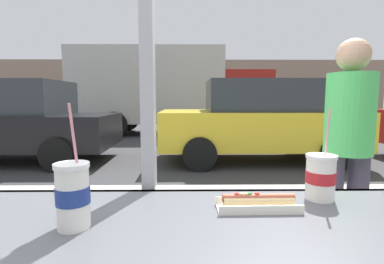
{
  "coord_description": "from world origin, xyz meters",
  "views": [
    {
      "loc": [
        0.15,
        -1.03,
        1.34
      ],
      "look_at": [
        0.19,
        1.81,
        1.01
      ],
      "focal_mm": 27.11,
      "sensor_mm": 36.0,
      "label": 1
    }
  ],
  "objects": [
    {
      "name": "soda_cup_right",
      "position": [
        -0.15,
        -0.28,
        1.09
      ],
      "size": [
        0.09,
        0.09,
        0.33
      ],
      "color": "silver",
      "rests_on": "window_counter"
    },
    {
      "name": "hotdog_tray_near",
      "position": [
        0.37,
        -0.16,
        1.02
      ],
      "size": [
        0.26,
        0.09,
        0.05
      ],
      "color": "silver",
      "rests_on": "window_counter"
    },
    {
      "name": "box_truck",
      "position": [
        -0.68,
        10.1,
        1.71
      ],
      "size": [
        7.28,
        2.44,
        3.17
      ],
      "color": "beige",
      "rests_on": "ground"
    },
    {
      "name": "building_facade_far",
      "position": [
        0.0,
        20.07,
        2.02
      ],
      "size": [
        28.0,
        1.2,
        4.04
      ],
      "primitive_type": "cube",
      "color": "gray",
      "rests_on": "ground"
    },
    {
      "name": "sidewalk_strip",
      "position": [
        0.0,
        1.6,
        0.06
      ],
      "size": [
        16.0,
        2.8,
        0.12
      ],
      "primitive_type": "cube",
      "color": "#B2ADA3",
      "rests_on": "ground"
    },
    {
      "name": "parked_car_yellow",
      "position": [
        1.63,
        5.15,
        0.88
      ],
      "size": [
        4.11,
        1.98,
        1.72
      ],
      "color": "gold",
      "rests_on": "ground"
    },
    {
      "name": "ground_plane",
      "position": [
        0.0,
        8.0,
        0.0
      ],
      "size": [
        60.0,
        60.0,
        0.0
      ],
      "primitive_type": "plane",
      "color": "#38383A"
    },
    {
      "name": "pedestrian",
      "position": [
        1.27,
        0.96,
        1.05
      ],
      "size": [
        0.32,
        0.32,
        1.63
      ],
      "color": "#41394C",
      "rests_on": "sidewalk_strip"
    },
    {
      "name": "soda_cup_left",
      "position": [
        0.6,
        -0.07,
        1.08
      ],
      "size": [
        0.1,
        0.1,
        0.31
      ],
      "color": "silver",
      "rests_on": "window_counter"
    },
    {
      "name": "parked_car_black",
      "position": [
        -3.54,
        5.15,
        0.87
      ],
      "size": [
        4.1,
        2.04,
        1.72
      ],
      "color": "black",
      "rests_on": "ground"
    }
  ]
}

